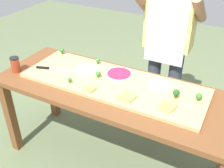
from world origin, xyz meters
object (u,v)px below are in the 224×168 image
(cheese_crumble_e, at_px, (101,66))
(cheese_crumble_a, at_px, (58,56))
(sauce_jar, at_px, (15,65))
(pizza_slice_far_right, at_px, (127,97))
(broccoli_floret_front_right, at_px, (70,80))
(pizza_whole_white_garlic, at_px, (160,86))
(cook_center, at_px, (168,37))
(broccoli_floret_front_left, at_px, (62,51))
(broccoli_floret_back_right, at_px, (199,96))
(pizza_slice_center, at_px, (167,106))
(cheese_crumble_b, at_px, (189,106))
(pizza_slice_near_right, at_px, (90,88))
(broccoli_floret_center_left, at_px, (98,61))
(cheese_crumble_c, at_px, (70,58))
(chefs_knife, at_px, (49,68))
(pizza_whole_cheese_artichoke, at_px, (87,69))
(cheese_crumble_d, at_px, (64,56))
(pizza_whole_beet_magenta, at_px, (119,74))
(prep_table, at_px, (114,99))
(broccoli_floret_center_right, at_px, (176,93))
(broccoli_floret_front_mid, at_px, (98,74))

(cheese_crumble_e, bearing_deg, cheese_crumble_a, -176.32)
(sauce_jar, bearing_deg, cheese_crumble_a, 62.42)
(pizza_slice_far_right, relative_size, broccoli_floret_front_right, 2.36)
(pizza_whole_white_garlic, height_order, sauce_jar, sauce_jar)
(cook_center, bearing_deg, broccoli_floret_front_left, -156.29)
(broccoli_floret_back_right, distance_m, sauce_jar, 1.46)
(pizza_slice_center, relative_size, broccoli_floret_front_left, 1.75)
(pizza_whole_white_garlic, relative_size, cheese_crumble_b, 10.60)
(pizza_slice_near_right, height_order, cheese_crumble_a, cheese_crumble_a)
(pizza_whole_white_garlic, distance_m, pizza_slice_far_right, 0.29)
(broccoli_floret_front_left, distance_m, broccoli_floret_front_right, 0.52)
(pizza_slice_near_right, distance_m, cook_center, 0.85)
(broccoli_floret_center_left, height_order, cheese_crumble_c, broccoli_floret_center_left)
(pizza_slice_far_right, height_order, broccoli_floret_center_left, broccoli_floret_center_left)
(broccoli_floret_front_left, distance_m, sauce_jar, 0.44)
(chefs_knife, bearing_deg, broccoli_floret_center_left, 40.45)
(pizza_whole_cheese_artichoke, xyz_separation_m, cheese_crumble_d, (-0.31, 0.11, 0.00))
(broccoli_floret_front_left, distance_m, cheese_crumble_b, 1.26)
(pizza_slice_far_right, bearing_deg, pizza_slice_center, 5.00)
(broccoli_floret_center_left, height_order, cheese_crumble_a, broccoli_floret_center_left)
(chefs_knife, height_order, cheese_crumble_c, same)
(pizza_slice_far_right, relative_size, broccoli_floret_front_left, 1.84)
(broccoli_floret_center_left, relative_size, cheese_crumble_d, 2.95)
(pizza_slice_center, bearing_deg, pizza_whole_beet_magenta, 153.67)
(prep_table, xyz_separation_m, pizza_slice_center, (0.44, -0.08, 0.14))
(cheese_crumble_e, bearing_deg, broccoli_floret_center_right, -13.01)
(cheese_crumble_e, bearing_deg, prep_table, -42.20)
(cheese_crumble_b, bearing_deg, pizza_whole_cheese_artichoke, 173.13)
(pizza_whole_cheese_artichoke, xyz_separation_m, cook_center, (0.50, 0.53, 0.19))
(prep_table, bearing_deg, cheese_crumble_c, 160.32)
(prep_table, xyz_separation_m, cook_center, (0.20, 0.63, 0.33))
(broccoli_floret_back_right, bearing_deg, cheese_crumble_b, -111.21)
(broccoli_floret_front_right, relative_size, cheese_crumble_d, 2.60)
(cook_center, bearing_deg, broccoli_floret_center_left, -140.50)
(prep_table, height_order, broccoli_floret_back_right, broccoli_floret_back_right)
(chefs_knife, height_order, cheese_crumble_b, cheese_crumble_b)
(broccoli_floret_front_left, distance_m, cook_center, 0.96)
(chefs_knife, xyz_separation_m, cheese_crumble_d, (-0.02, 0.24, 0.00))
(broccoli_floret_front_mid, bearing_deg, broccoli_floret_center_left, 121.16)
(broccoli_floret_front_mid, xyz_separation_m, cheese_crumble_e, (-0.07, 0.17, -0.02))
(cheese_crumble_b, distance_m, cook_center, 0.76)
(broccoli_floret_front_right, bearing_deg, pizza_slice_center, 3.90)
(chefs_knife, bearing_deg, cheese_crumble_a, 106.92)
(broccoli_floret_front_right, height_order, cheese_crumble_a, broccoli_floret_front_right)
(chefs_knife, relative_size, pizza_slice_center, 2.81)
(prep_table, bearing_deg, pizza_whole_white_garlic, 23.79)
(pizza_whole_beet_magenta, relative_size, pizza_slice_center, 2.24)
(prep_table, relative_size, broccoli_floret_front_right, 40.63)
(pizza_whole_white_garlic, xyz_separation_m, sauce_jar, (-1.15, -0.29, 0.03))
(chefs_knife, xyz_separation_m, broccoli_floret_front_right, (0.28, -0.10, 0.02))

